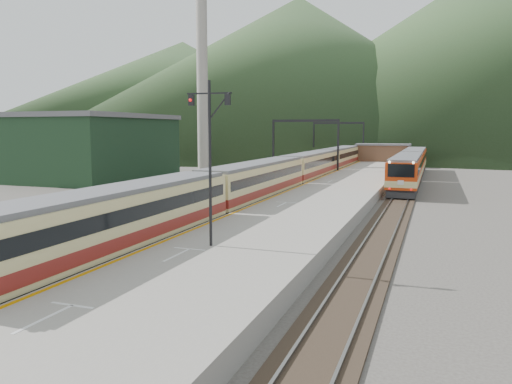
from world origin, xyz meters
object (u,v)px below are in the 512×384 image
at_px(second_train, 411,165).
at_px(signal_mast, 210,147).
at_px(main_train, 289,173).
at_px(worker, 11,243).

height_order(second_train, signal_mast, signal_mast).
height_order(main_train, worker, main_train).
bearing_deg(worker, signal_mast, -147.92).
xyz_separation_m(second_train, signal_mast, (-7.05, -45.59, 3.72)).
relative_size(signal_mast, worker, 4.81).
relative_size(second_train, signal_mast, 5.05).
relative_size(main_train, second_train, 2.04).
height_order(second_train, worker, second_train).
bearing_deg(main_train, worker, -100.18).
height_order(main_train, second_train, main_train).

